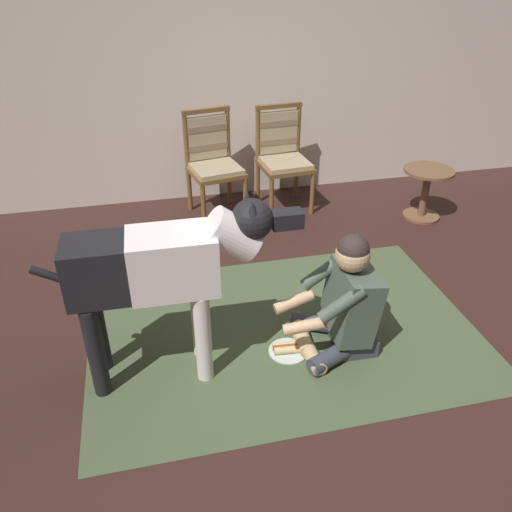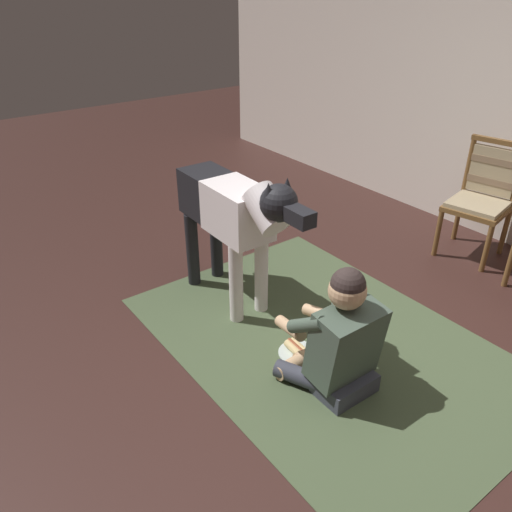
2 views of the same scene
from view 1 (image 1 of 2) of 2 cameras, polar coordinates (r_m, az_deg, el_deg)
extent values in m
plane|color=#371F1B|center=(3.37, 8.96, -10.95)|extent=(15.63, 15.63, 0.00)
cube|color=silver|center=(5.19, -1.04, 20.70)|extent=(9.03, 0.10, 2.60)
cube|color=#465538|center=(3.53, 3.03, -8.17)|extent=(2.58, 1.77, 0.01)
cylinder|color=brown|center=(4.84, -1.18, 6.35)|extent=(0.04, 0.04, 0.42)
cylinder|color=brown|center=(4.71, -5.86, 5.46)|extent=(0.04, 0.04, 0.42)
cylinder|color=brown|center=(5.19, -3.00, 8.10)|extent=(0.04, 0.04, 0.42)
cylinder|color=brown|center=(5.07, -7.41, 7.29)|extent=(0.04, 0.04, 0.42)
cube|color=brown|center=(4.86, -4.47, 9.32)|extent=(0.54, 0.54, 0.04)
cube|color=tan|center=(4.85, -4.49, 9.73)|extent=(0.50, 0.50, 0.04)
cylinder|color=brown|center=(5.02, -3.16, 13.47)|extent=(0.04, 0.04, 0.52)
cylinder|color=brown|center=(4.89, -7.81, 12.76)|extent=(0.04, 0.04, 0.52)
cube|color=brown|center=(4.88, -5.60, 15.81)|extent=(0.46, 0.13, 0.04)
cube|color=tan|center=(4.95, -5.45, 13.02)|extent=(0.38, 0.12, 0.40)
cube|color=#876D54|center=(4.93, -5.51, 14.00)|extent=(0.39, 0.13, 0.06)
cube|color=#876D54|center=(4.98, -5.40, 12.04)|extent=(0.39, 0.13, 0.06)
cylinder|color=brown|center=(4.98, 6.28, 6.89)|extent=(0.04, 0.04, 0.42)
cylinder|color=brown|center=(4.83, 1.73, 6.31)|extent=(0.04, 0.04, 0.42)
cylinder|color=brown|center=(5.33, 4.50, 8.66)|extent=(0.04, 0.04, 0.42)
cylinder|color=brown|center=(5.19, 0.19, 8.15)|extent=(0.04, 0.04, 0.42)
cube|color=brown|center=(4.99, 3.25, 9.97)|extent=(0.50, 0.50, 0.04)
cube|color=tan|center=(4.98, 3.27, 10.37)|extent=(0.46, 0.46, 0.04)
cylinder|color=brown|center=(5.16, 4.73, 13.90)|extent=(0.04, 0.04, 0.52)
cylinder|color=brown|center=(5.02, 0.20, 13.52)|extent=(0.04, 0.04, 0.52)
cube|color=brown|center=(5.02, 2.56, 16.34)|extent=(0.46, 0.08, 0.04)
cube|color=tan|center=(5.09, 2.49, 13.61)|extent=(0.38, 0.08, 0.40)
cube|color=#876D54|center=(5.06, 2.52, 14.57)|extent=(0.39, 0.09, 0.06)
cube|color=#876D54|center=(5.11, 2.47, 12.66)|extent=(0.39, 0.09, 0.06)
cube|color=#3C3F4C|center=(3.44, 10.53, -8.72)|extent=(0.25, 0.34, 0.12)
cylinder|color=#3C3F4C|center=(3.28, 8.88, -10.77)|extent=(0.41, 0.26, 0.11)
cylinder|color=#D8AD81|center=(3.29, 5.96, -10.48)|extent=(0.11, 0.36, 0.09)
cylinder|color=#3C3F4C|center=(3.50, 7.17, -7.49)|extent=(0.41, 0.27, 0.11)
cylinder|color=#D8AD81|center=(3.41, 5.12, -8.64)|extent=(0.13, 0.37, 0.09)
cube|color=#47584A|center=(3.26, 10.57, -4.93)|extent=(0.28, 0.40, 0.48)
cylinder|color=#47584A|center=(3.01, 9.55, -5.32)|extent=(0.29, 0.08, 0.24)
cylinder|color=#D8AD81|center=(3.09, 5.47, -7.78)|extent=(0.28, 0.12, 0.12)
cylinder|color=#47584A|center=(3.28, 7.46, -1.79)|extent=(0.29, 0.08, 0.24)
cylinder|color=#D8AD81|center=(3.28, 4.21, -5.11)|extent=(0.28, 0.11, 0.12)
sphere|color=#D8AD81|center=(3.07, 10.70, 0.10)|extent=(0.21, 0.21, 0.21)
sphere|color=#332826|center=(3.05, 10.77, 0.69)|extent=(0.19, 0.19, 0.19)
cylinder|color=white|center=(3.18, -6.36, -6.62)|extent=(0.10, 0.10, 0.60)
cylinder|color=white|center=(3.01, -5.89, -9.09)|extent=(0.10, 0.10, 0.60)
cylinder|color=black|center=(3.20, -17.18, -7.73)|extent=(0.10, 0.10, 0.60)
cylinder|color=black|center=(3.04, -17.39, -10.24)|extent=(0.10, 0.10, 0.60)
cube|color=white|center=(2.82, -9.22, -0.61)|extent=(0.48, 0.32, 0.35)
cube|color=black|center=(2.84, -16.54, -1.39)|extent=(0.42, 0.30, 0.33)
cylinder|color=white|center=(2.78, -2.64, 2.42)|extent=(0.35, 0.22, 0.33)
sphere|color=black|center=(2.76, -0.43, 4.08)|extent=(0.23, 0.23, 0.23)
cube|color=black|center=(2.81, 3.46, 4.13)|extent=(0.18, 0.11, 0.09)
cone|color=black|center=(2.78, -0.96, 6.29)|extent=(0.08, 0.08, 0.10)
cone|color=black|center=(2.66, -0.38, 5.06)|extent=(0.08, 0.08, 0.10)
cylinder|color=black|center=(2.89, -20.79, -2.43)|extent=(0.31, 0.05, 0.20)
cylinder|color=silver|center=(3.36, 3.58, -10.53)|extent=(0.25, 0.25, 0.01)
cylinder|color=#E0C282|center=(3.33, 3.68, -10.39)|extent=(0.19, 0.06, 0.05)
cylinder|color=#E0C282|center=(3.36, 3.53, -9.90)|extent=(0.19, 0.06, 0.05)
cylinder|color=brown|center=(3.34, 3.60, -10.05)|extent=(0.20, 0.05, 0.04)
cylinder|color=brown|center=(5.13, 18.26, 6.48)|extent=(0.07, 0.07, 0.46)
cylinder|color=brown|center=(5.22, 17.87, 4.29)|extent=(0.34, 0.34, 0.02)
cylinder|color=brown|center=(5.04, 18.71, 9.00)|extent=(0.46, 0.46, 0.03)
camera|label=2|loc=(2.74, 66.49, 12.03)|focal=35.74mm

